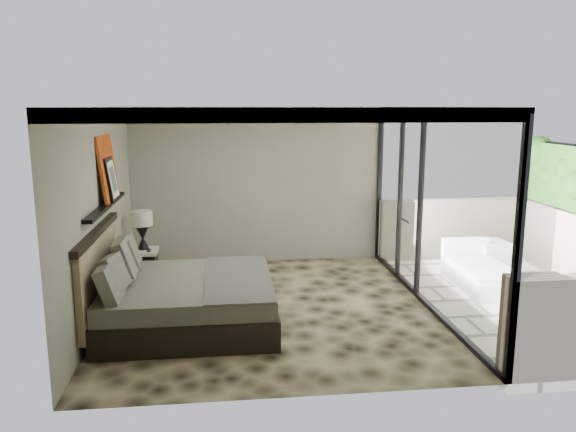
{
  "coord_description": "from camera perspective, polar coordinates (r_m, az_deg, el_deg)",
  "views": [
    {
      "loc": [
        -0.62,
        -7.52,
        2.81
      ],
      "look_at": [
        0.31,
        0.4,
        1.25
      ],
      "focal_mm": 35.0,
      "sensor_mm": 36.0,
      "label": 1
    }
  ],
  "objects": [
    {
      "name": "framed_print",
      "position": [
        8.09,
        -17.49,
        3.59
      ],
      "size": [
        0.11,
        0.5,
        0.6
      ],
      "primitive_type": "cube",
      "rotation": [
        0.0,
        -0.14,
        0.0
      ],
      "color": "black",
      "rests_on": "picture_ledge"
    },
    {
      "name": "lounger",
      "position": [
        9.45,
        19.01,
        -5.6
      ],
      "size": [
        0.84,
        1.61,
        0.62
      ],
      "rotation": [
        0.0,
        0.0,
        -0.03
      ],
      "color": "white",
      "rests_on": "terrace_slab"
    },
    {
      "name": "bed",
      "position": [
        7.49,
        -10.84,
        -8.16
      ],
      "size": [
        2.25,
        2.17,
        1.24
      ],
      "color": "black",
      "rests_on": "floor"
    },
    {
      "name": "left_wall",
      "position": [
        7.82,
        -18.51,
        0.13
      ],
      "size": [
        0.02,
        5.0,
        2.8
      ],
      "primitive_type": "cube",
      "color": "gray",
      "rests_on": "floor"
    },
    {
      "name": "table_lamp",
      "position": [
        9.37,
        -14.6,
        -0.88
      ],
      "size": [
        0.35,
        0.35,
        0.63
      ],
      "color": "black",
      "rests_on": "nightstand"
    },
    {
      "name": "glass_wall",
      "position": [
        8.17,
        14.0,
        0.83
      ],
      "size": [
        0.08,
        5.0,
        2.8
      ],
      "primitive_type": "cube",
      "color": "white",
      "rests_on": "floor"
    },
    {
      "name": "floor",
      "position": [
        8.05,
        -1.86,
        -9.33
      ],
      "size": [
        5.0,
        5.0,
        0.0
      ],
      "primitive_type": "plane",
      "color": "black",
      "rests_on": "ground"
    },
    {
      "name": "back_wall",
      "position": [
        10.13,
        -3.1,
        3.08
      ],
      "size": [
        4.5,
        0.02,
        2.8
      ],
      "primitive_type": "cube",
      "color": "gray",
      "rests_on": "floor"
    },
    {
      "name": "ceiling",
      "position": [
        7.55,
        -2.0,
        10.94
      ],
      "size": [
        4.5,
        5.0,
        0.02
      ],
      "primitive_type": "cube",
      "color": "silver",
      "rests_on": "back_wall"
    },
    {
      "name": "picture_ledge",
      "position": [
        7.89,
        -17.99,
        0.99
      ],
      "size": [
        0.12,
        2.2,
        0.05
      ],
      "primitive_type": "cube",
      "color": "black",
      "rests_on": "left_wall"
    },
    {
      "name": "nightstand",
      "position": [
        9.5,
        -14.44,
        -5.01
      ],
      "size": [
        0.61,
        0.61,
        0.46
      ],
      "primitive_type": "cube",
      "rotation": [
        0.0,
        0.0,
        -0.41
      ],
      "color": "black",
      "rests_on": "floor"
    },
    {
      "name": "terrace_slab",
      "position": [
        9.16,
        22.47,
        -8.04
      ],
      "size": [
        3.0,
        5.0,
        0.12
      ],
      "primitive_type": "cube",
      "color": "beige",
      "rests_on": "ground"
    },
    {
      "name": "ottoman",
      "position": [
        10.34,
        19.86,
        -3.84
      ],
      "size": [
        0.58,
        0.58,
        0.53
      ],
      "primitive_type": "cube",
      "rotation": [
        0.0,
        0.0,
        0.11
      ],
      "color": "silver",
      "rests_on": "terrace_slab"
    },
    {
      "name": "abstract_canvas",
      "position": [
        8.13,
        -17.87,
        4.67
      ],
      "size": [
        0.13,
        0.9,
        0.9
      ],
      "primitive_type": "cube",
      "rotation": [
        0.0,
        -0.1,
        0.0
      ],
      "color": "#AE510E",
      "rests_on": "picture_ledge"
    }
  ]
}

